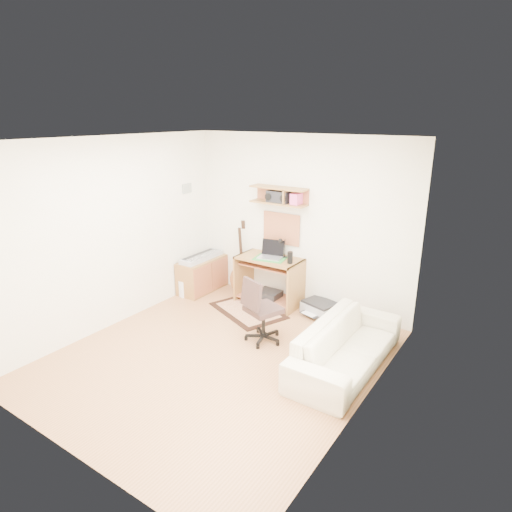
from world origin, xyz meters
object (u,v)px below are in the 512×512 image
Objects in this scene: printer at (320,308)px; cabinet at (202,275)px; sofa at (347,338)px; desk at (269,281)px; task_chair at (264,309)px.

cabinet is at bearing -156.84° from printer.
sofa is (2.96, -0.87, 0.09)m from cabinet.
printer is at bearing 7.38° from cabinet.
cabinet is 2.10m from printer.
cabinet is 1.87× the size of printer.
desk reaches higher than cabinet.
desk is at bearing 8.14° from cabinet.
desk is 2.08× the size of printer.
sofa is (0.89, -1.14, 0.28)m from printer.
desk is 1.11× the size of task_chair.
printer is (0.85, 0.09, -0.29)m from desk.
task_chair is at bearing -61.11° from desk.
sofa is (1.74, -1.05, -0.01)m from desk.
desk reaches higher than printer.
desk is at bearing 139.82° from task_chair.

